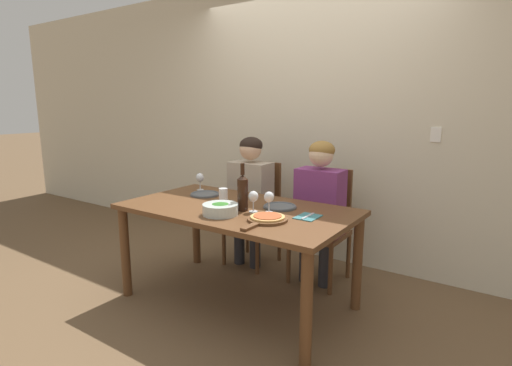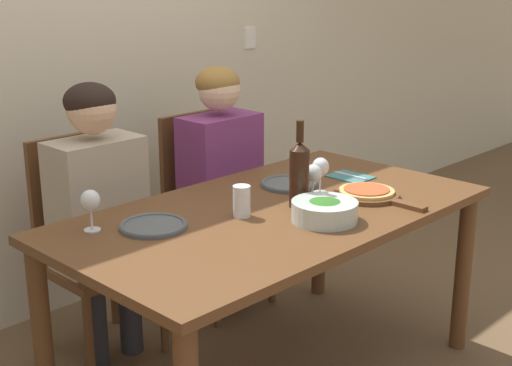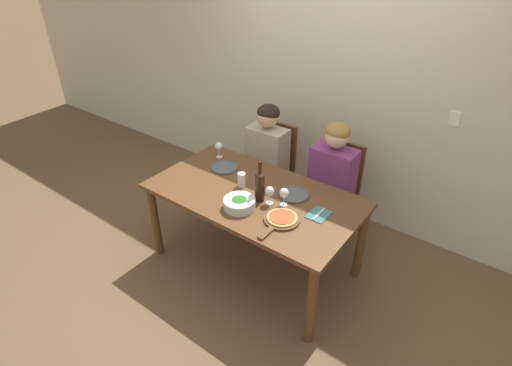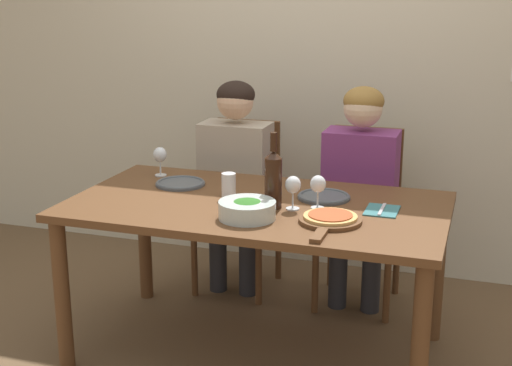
{
  "view_description": "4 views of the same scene",
  "coord_description": "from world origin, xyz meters",
  "px_view_note": "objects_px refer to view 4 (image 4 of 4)",
  "views": [
    {
      "loc": [
        1.71,
        -2.27,
        1.49
      ],
      "look_at": [
        0.07,
        0.14,
        0.91
      ],
      "focal_mm": 28.0,
      "sensor_mm": 36.0,
      "label": 1
    },
    {
      "loc": [
        -1.9,
        -1.76,
        1.63
      ],
      "look_at": [
        -0.04,
        0.05,
        0.85
      ],
      "focal_mm": 50.0,
      "sensor_mm": 36.0,
      "label": 2
    },
    {
      "loc": [
        1.59,
        -2.12,
        2.51
      ],
      "look_at": [
        0.01,
        0.02,
        0.84
      ],
      "focal_mm": 28.0,
      "sensor_mm": 36.0,
      "label": 3
    },
    {
      "loc": [
        0.96,
        -2.93,
        1.7
      ],
      "look_at": [
        -0.05,
        0.13,
        0.8
      ],
      "focal_mm": 50.0,
      "sensor_mm": 36.0,
      "label": 4
    }
  ],
  "objects_px": {
    "wine_bottle": "(273,178)",
    "water_tumbler": "(229,186)",
    "person_woman": "(235,168)",
    "chair_left": "(242,201)",
    "broccoli_bowl": "(247,210)",
    "chair_right": "(362,213)",
    "dinner_plate_right": "(324,196)",
    "pizza_on_board": "(330,219)",
    "dinner_plate_left": "(180,183)",
    "wine_glass_right": "(318,186)",
    "wine_glass_centre": "(293,186)",
    "fork_on_napkin": "(382,210)",
    "wine_glass_left": "(160,156)",
    "person_man": "(360,179)"
  },
  "relations": [
    {
      "from": "dinner_plate_right",
      "to": "water_tumbler",
      "type": "distance_m",
      "value": 0.44
    },
    {
      "from": "chair_left",
      "to": "wine_glass_left",
      "type": "height_order",
      "value": "chair_left"
    },
    {
      "from": "dinner_plate_right",
      "to": "chair_left",
      "type": "bearing_deg",
      "value": 135.22
    },
    {
      "from": "chair_right",
      "to": "fork_on_napkin",
      "type": "distance_m",
      "value": 0.79
    },
    {
      "from": "person_woman",
      "to": "person_man",
      "type": "relative_size",
      "value": 1.0
    },
    {
      "from": "broccoli_bowl",
      "to": "dinner_plate_right",
      "type": "relative_size",
      "value": 1.0
    },
    {
      "from": "pizza_on_board",
      "to": "person_woman",
      "type": "bearing_deg",
      "value": 130.87
    },
    {
      "from": "chair_right",
      "to": "fork_on_napkin",
      "type": "height_order",
      "value": "chair_right"
    },
    {
      "from": "dinner_plate_left",
      "to": "chair_right",
      "type": "bearing_deg",
      "value": 37.37
    },
    {
      "from": "wine_glass_right",
      "to": "pizza_on_board",
      "type": "bearing_deg",
      "value": -61.89
    },
    {
      "from": "chair_right",
      "to": "wine_glass_right",
      "type": "bearing_deg",
      "value": -95.12
    },
    {
      "from": "person_woman",
      "to": "dinner_plate_left",
      "type": "xyz_separation_m",
      "value": [
        -0.1,
        -0.5,
        0.04
      ]
    },
    {
      "from": "wine_glass_centre",
      "to": "person_woman",
      "type": "bearing_deg",
      "value": 126.81
    },
    {
      "from": "wine_bottle",
      "to": "dinner_plate_right",
      "type": "bearing_deg",
      "value": 49.24
    },
    {
      "from": "wine_glass_left",
      "to": "water_tumbler",
      "type": "bearing_deg",
      "value": -29.34
    },
    {
      "from": "person_woman",
      "to": "dinner_plate_left",
      "type": "relative_size",
      "value": 4.94
    },
    {
      "from": "chair_right",
      "to": "dinner_plate_left",
      "type": "distance_m",
      "value": 1.04
    },
    {
      "from": "wine_bottle",
      "to": "water_tumbler",
      "type": "relative_size",
      "value": 2.85
    },
    {
      "from": "broccoli_bowl",
      "to": "wine_bottle",
      "type": "bearing_deg",
      "value": 71.11
    },
    {
      "from": "water_tumbler",
      "to": "fork_on_napkin",
      "type": "distance_m",
      "value": 0.7
    },
    {
      "from": "person_man",
      "to": "dinner_plate_left",
      "type": "xyz_separation_m",
      "value": [
        -0.8,
        -0.5,
        0.04
      ]
    },
    {
      "from": "wine_glass_centre",
      "to": "water_tumbler",
      "type": "xyz_separation_m",
      "value": [
        -0.33,
        0.07,
        -0.05
      ]
    },
    {
      "from": "pizza_on_board",
      "to": "wine_glass_left",
      "type": "height_order",
      "value": "wine_glass_left"
    },
    {
      "from": "fork_on_napkin",
      "to": "chair_left",
      "type": "bearing_deg",
      "value": 141.29
    },
    {
      "from": "dinner_plate_left",
      "to": "wine_bottle",
      "type": "bearing_deg",
      "value": -21.41
    },
    {
      "from": "wine_glass_right",
      "to": "person_man",
      "type": "bearing_deg",
      "value": 83.98
    },
    {
      "from": "dinner_plate_right",
      "to": "chair_right",
      "type": "bearing_deg",
      "value": 82.81
    },
    {
      "from": "person_woman",
      "to": "pizza_on_board",
      "type": "xyz_separation_m",
      "value": [
        0.72,
        -0.83,
        0.04
      ]
    },
    {
      "from": "dinner_plate_right",
      "to": "fork_on_napkin",
      "type": "relative_size",
      "value": 1.35
    },
    {
      "from": "wine_bottle",
      "to": "water_tumbler",
      "type": "distance_m",
      "value": 0.26
    },
    {
      "from": "dinner_plate_right",
      "to": "wine_glass_left",
      "type": "relative_size",
      "value": 1.61
    },
    {
      "from": "pizza_on_board",
      "to": "wine_bottle",
      "type": "bearing_deg",
      "value": 156.07
    },
    {
      "from": "chair_right",
      "to": "person_man",
      "type": "relative_size",
      "value": 0.79
    },
    {
      "from": "chair_right",
      "to": "water_tumbler",
      "type": "xyz_separation_m",
      "value": [
        -0.5,
        -0.75,
        0.31
      ]
    },
    {
      "from": "dinner_plate_right",
      "to": "pizza_on_board",
      "type": "relative_size",
      "value": 0.6
    },
    {
      "from": "dinner_plate_right",
      "to": "broccoli_bowl",
      "type": "bearing_deg",
      "value": -122.01
    },
    {
      "from": "wine_glass_right",
      "to": "wine_glass_centre",
      "type": "distance_m",
      "value": 0.11
    },
    {
      "from": "wine_bottle",
      "to": "water_tumbler",
      "type": "height_order",
      "value": "wine_bottle"
    },
    {
      "from": "chair_right",
      "to": "pizza_on_board",
      "type": "xyz_separation_m",
      "value": [
        0.02,
        -0.95,
        0.27
      ]
    },
    {
      "from": "dinner_plate_left",
      "to": "fork_on_napkin",
      "type": "distance_m",
      "value": 1.01
    },
    {
      "from": "chair_left",
      "to": "wine_glass_left",
      "type": "bearing_deg",
      "value": -119.51
    },
    {
      "from": "person_woman",
      "to": "fork_on_napkin",
      "type": "bearing_deg",
      "value": -33.89
    },
    {
      "from": "chair_left",
      "to": "pizza_on_board",
      "type": "height_order",
      "value": "chair_left"
    },
    {
      "from": "chair_right",
      "to": "dinner_plate_right",
      "type": "xyz_separation_m",
      "value": [
        -0.08,
        -0.61,
        0.26
      ]
    },
    {
      "from": "broccoli_bowl",
      "to": "chair_right",
      "type": "bearing_deg",
      "value": 72.32
    },
    {
      "from": "dinner_plate_left",
      "to": "water_tumbler",
      "type": "distance_m",
      "value": 0.34
    },
    {
      "from": "person_man",
      "to": "wine_glass_left",
      "type": "distance_m",
      "value": 1.05
    },
    {
      "from": "wine_bottle",
      "to": "pizza_on_board",
      "type": "bearing_deg",
      "value": -23.93
    },
    {
      "from": "person_woman",
      "to": "chair_left",
      "type": "bearing_deg",
      "value": 90.0
    },
    {
      "from": "pizza_on_board",
      "to": "wine_glass_left",
      "type": "relative_size",
      "value": 2.68
    }
  ]
}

